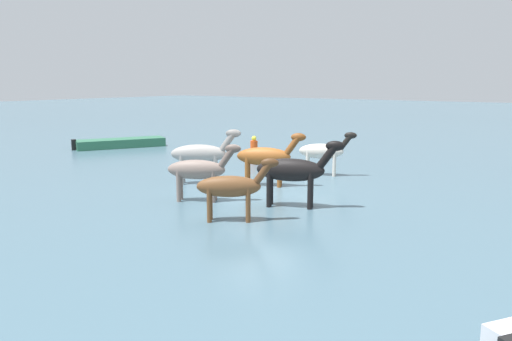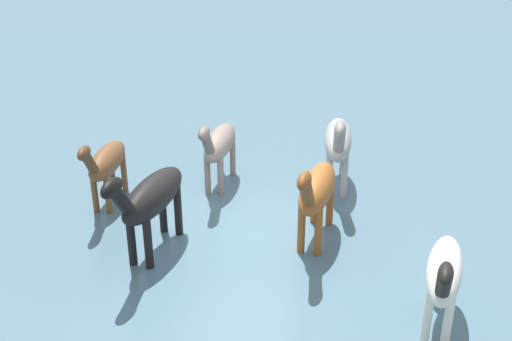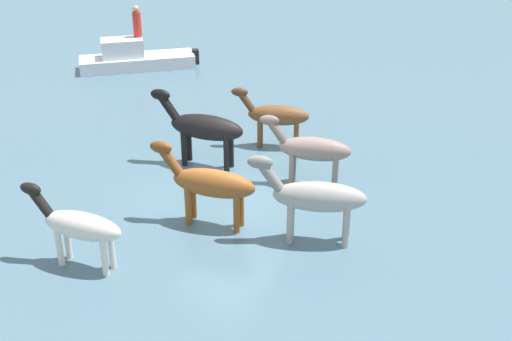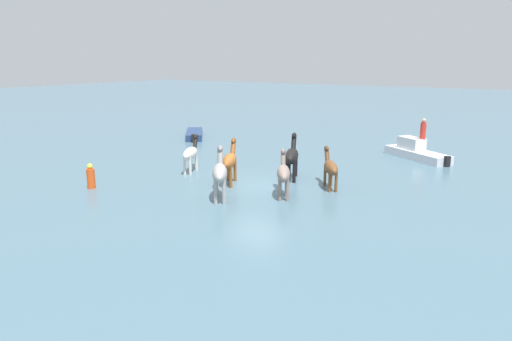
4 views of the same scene
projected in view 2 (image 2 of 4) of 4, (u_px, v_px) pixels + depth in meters
ground_plane at (254, 229)px, 12.40m from camera, size 165.45×165.45×0.00m
horse_dark_mare at (219, 144)px, 13.83m from camera, size 2.24×1.51×1.85m
horse_rear_stallion at (151, 198)px, 11.20m from camera, size 2.60×1.44×2.07m
horse_mid_herd at (106, 162)px, 13.06m from camera, size 2.05×1.58×1.75m
horse_pinto_flank at (338, 141)px, 13.70m from camera, size 2.38×1.86×2.05m
horse_dun_straggler at (444, 273)px, 9.28m from camera, size 2.26×1.24×1.80m
horse_lead at (317, 190)px, 11.58m from camera, size 2.46×1.45×1.97m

